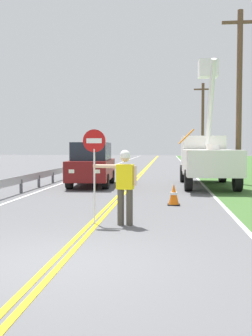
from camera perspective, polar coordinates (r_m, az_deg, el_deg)
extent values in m
plane|color=#5B5B5E|center=(6.82, -9.82, -13.21)|extent=(160.00, 160.00, 0.00)
cube|color=yellow|center=(26.43, 1.80, -1.02)|extent=(0.11, 110.00, 0.01)
cube|color=yellow|center=(26.42, 2.19, -1.02)|extent=(0.11, 110.00, 0.01)
cube|color=silver|center=(26.43, 9.81, -1.06)|extent=(0.12, 110.00, 0.01)
cube|color=silver|center=(26.91, -5.68, -0.96)|extent=(0.12, 110.00, 0.01)
cylinder|color=#474238|center=(9.64, 0.51, -5.67)|extent=(0.16, 0.16, 0.88)
cylinder|color=#474238|center=(9.69, -0.76, -5.62)|extent=(0.16, 0.16, 0.88)
cube|color=yellow|center=(9.58, -0.13, -1.27)|extent=(0.43, 0.29, 0.60)
cylinder|color=beige|center=(9.69, -3.00, 0.26)|extent=(0.61, 0.17, 0.09)
cylinder|color=beige|center=(9.52, 1.27, -1.11)|extent=(0.09, 0.09, 0.48)
sphere|color=beige|center=(9.55, -0.13, 1.55)|extent=(0.22, 0.22, 0.22)
sphere|color=white|center=(9.55, -0.13, 1.85)|extent=(0.25, 0.25, 0.25)
cylinder|color=silver|center=(9.81, -4.56, -2.66)|extent=(0.04, 0.04, 1.85)
cylinder|color=#B71414|center=(9.76, -4.59, 3.92)|extent=(0.56, 0.03, 0.56)
cube|color=white|center=(9.75, -4.61, 3.92)|extent=(0.38, 0.01, 0.12)
cube|color=white|center=(18.28, 11.98, 0.85)|extent=(2.35, 4.62, 1.10)
cube|color=white|center=(21.70, 10.93, 1.87)|extent=(2.22, 2.12, 2.00)
cube|color=#1E2833|center=(22.72, 10.69, 2.68)|extent=(1.98, 0.08, 0.90)
cylinder|color=silver|center=(17.35, 12.36, 2.94)|extent=(0.56, 0.56, 0.24)
cylinder|color=silver|center=(18.53, 12.02, 8.92)|extent=(0.26, 2.38, 3.72)
cube|color=white|center=(19.86, 11.70, 13.78)|extent=(0.91, 0.91, 0.80)
cube|color=orange|center=(16.38, 8.64, 4.48)|extent=(0.60, 0.81, 0.59)
cylinder|color=black|center=(21.47, 8.22, -0.79)|extent=(0.33, 0.92, 0.92)
cylinder|color=black|center=(21.67, 13.67, -0.81)|extent=(0.33, 0.92, 0.92)
cylinder|color=black|center=(17.21, 8.95, -1.76)|extent=(0.33, 0.92, 0.92)
cylinder|color=black|center=(17.46, 15.71, -1.77)|extent=(0.33, 0.92, 0.92)
cube|color=maroon|center=(19.24, -4.92, -0.20)|extent=(2.06, 4.68, 0.92)
cube|color=#1E2833|center=(19.21, -4.94, 2.42)|extent=(1.76, 2.93, 0.84)
cube|color=#EAEACC|center=(16.91, -4.15, -0.49)|extent=(0.24, 0.07, 0.16)
cube|color=#EAEACC|center=(17.08, -7.82, -0.47)|extent=(0.24, 0.07, 0.16)
cylinder|color=black|center=(17.76, -2.94, -1.96)|extent=(0.31, 0.69, 0.68)
cylinder|color=black|center=(18.01, -8.14, -1.92)|extent=(0.31, 0.69, 0.68)
cylinder|color=black|center=(20.59, -2.11, -1.26)|extent=(0.31, 0.69, 0.68)
cylinder|color=black|center=(20.81, -6.61, -1.23)|extent=(0.31, 0.69, 0.68)
cylinder|color=brown|center=(21.01, 15.93, 9.64)|extent=(0.28, 0.28, 8.68)
cube|color=brown|center=(21.76, 16.09, 19.47)|extent=(1.80, 0.14, 0.14)
cylinder|color=brown|center=(40.40, 10.95, 6.14)|extent=(0.28, 0.28, 8.16)
cube|color=brown|center=(40.73, 11.00, 11.04)|extent=(1.80, 0.14, 0.14)
cone|color=orange|center=(13.03, 6.87, -3.79)|extent=(0.36, 0.36, 0.70)
cylinder|color=white|center=(13.03, 6.88, -3.64)|extent=(0.25, 0.25, 0.08)
cube|color=black|center=(13.07, 6.87, -5.25)|extent=(0.40, 0.40, 0.03)
cube|color=#9EA0A3|center=(22.36, -9.66, -0.42)|extent=(0.06, 32.00, 0.32)
cube|color=#4C4C51|center=(16.96, -14.83, -2.52)|extent=(0.10, 0.10, 0.55)
cube|color=#4C4C51|center=(19.10, -12.41, -1.87)|extent=(0.10, 0.10, 0.55)
cube|color=#4C4C51|center=(21.28, -10.48, -1.34)|extent=(0.10, 0.10, 0.55)
cube|color=#4C4C51|center=(23.48, -8.91, -0.91)|extent=(0.10, 0.10, 0.55)
cube|color=#4C4C51|center=(25.69, -7.60, -0.56)|extent=(0.10, 0.10, 0.55)
cube|color=#4C4C51|center=(27.91, -6.51, -0.26)|extent=(0.10, 0.10, 0.55)
cube|color=#4C4C51|center=(30.14, -5.58, -0.01)|extent=(0.10, 0.10, 0.55)
cube|color=#4C4C51|center=(32.38, -4.77, 0.21)|extent=(0.10, 0.10, 0.55)
cube|color=#4C4C51|center=(34.63, -4.07, 0.41)|extent=(0.10, 0.10, 0.55)
cube|color=#4C4C51|center=(36.88, -3.46, 0.57)|extent=(0.10, 0.10, 0.55)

